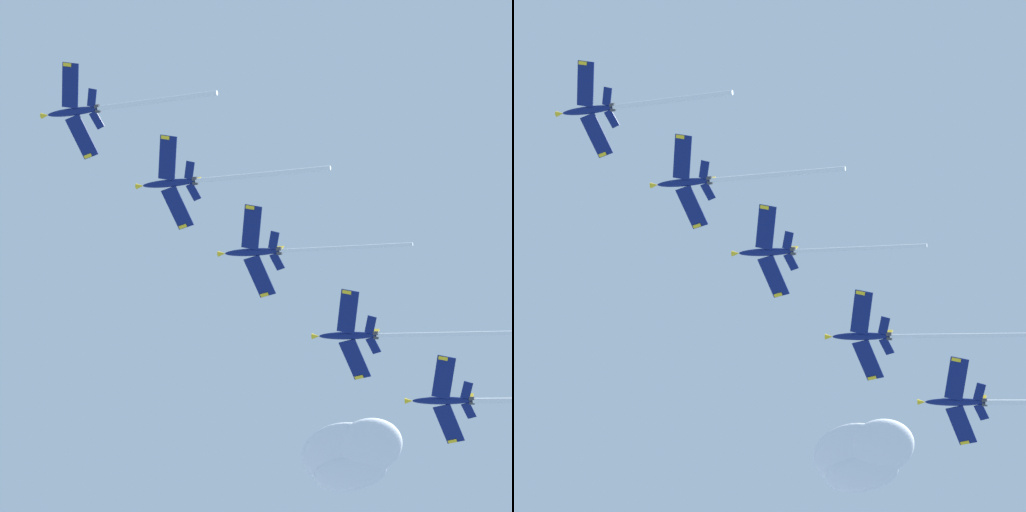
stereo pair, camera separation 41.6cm
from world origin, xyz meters
The scene contains 6 objects.
jet_lead centered at (2.41, 6.30, 167.74)m, with size 20.16×37.94×12.87m.
jet_second centered at (-15.20, 22.77, 163.27)m, with size 20.16×39.92×13.45m.
jet_third centered at (-31.36, 34.55, 158.45)m, with size 20.15×38.26×13.70m.
jet_fourth centered at (-50.61, 51.00, 152.01)m, with size 20.16×39.03×14.35m.
jet_fifth centered at (-66.65, 69.20, 147.43)m, with size 20.17×37.95×12.84m.
cloud_west centered at (-108.13, 43.58, 202.80)m, with size 20.52×28.74×8.05m.
Camera 2 is at (16.82, 40.47, 1.63)m, focal length 57.29 mm.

